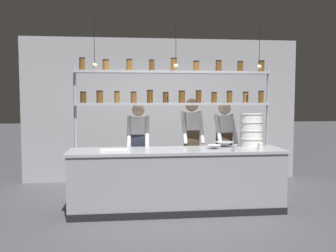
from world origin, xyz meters
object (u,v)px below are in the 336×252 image
at_px(chef_center, 192,141).
at_px(serving_cup_front, 260,146).
at_px(container_stack, 251,130).
at_px(prep_bowl_near_left, 224,144).
at_px(chef_left, 138,146).
at_px(chef_right, 224,144).
at_px(cutting_board, 114,150).
at_px(serving_cup_by_board, 235,148).
at_px(prep_bowl_center_front, 214,147).
at_px(spice_shelf_unit, 174,91).

bearing_deg(chef_center, serving_cup_front, -47.77).
distance_m(container_stack, serving_cup_front, 0.43).
bearing_deg(prep_bowl_near_left, chef_left, 164.34).
height_order(chef_center, serving_cup_front, chef_center).
xyz_separation_m(chef_right, cutting_board, (-1.79, -0.71, 0.01)).
bearing_deg(serving_cup_by_board, container_stack, 51.48).
bearing_deg(chef_left, prep_bowl_near_left, -8.45).
relative_size(chef_right, prep_bowl_near_left, 5.73).
bearing_deg(prep_bowl_center_front, container_stack, 17.41).
height_order(spice_shelf_unit, serving_cup_by_board, spice_shelf_unit).
relative_size(spice_shelf_unit, container_stack, 5.91).
xyz_separation_m(chef_center, serving_cup_by_board, (0.46, -0.92, 0.01)).
bearing_deg(chef_center, cutting_board, -156.32).
distance_m(cutting_board, serving_cup_front, 2.13).
bearing_deg(spice_shelf_unit, container_stack, -5.86).
distance_m(chef_left, chef_right, 1.43).
distance_m(chef_center, container_stack, 0.98).
bearing_deg(chef_center, chef_right, -6.08).
height_order(chef_right, serving_cup_by_board, chef_right).
distance_m(spice_shelf_unit, chef_center, 0.94).
relative_size(chef_center, cutting_board, 4.17).
relative_size(chef_right, container_stack, 3.11).
bearing_deg(serving_cup_front, cutting_board, 178.04).
xyz_separation_m(chef_right, container_stack, (0.32, -0.41, 0.26)).
bearing_deg(container_stack, chef_left, 167.68).
bearing_deg(chef_left, chef_center, 9.13).
distance_m(chef_right, container_stack, 0.58).
xyz_separation_m(spice_shelf_unit, cutting_board, (-0.91, -0.43, -0.86)).
relative_size(chef_left, chef_center, 0.95).
height_order(chef_left, chef_center, chef_center).
bearing_deg(serving_cup_front, serving_cup_by_board, -162.71).
distance_m(spice_shelf_unit, cutting_board, 1.32).
bearing_deg(chef_center, container_stack, -31.45).
bearing_deg(container_stack, chef_right, 127.63).
height_order(container_stack, serving_cup_front, container_stack).
bearing_deg(serving_cup_front, chef_right, 113.00).
height_order(chef_left, cutting_board, chef_left).
height_order(chef_center, prep_bowl_center_front, chef_center).
relative_size(cutting_board, serving_cup_front, 4.02).
relative_size(chef_right, serving_cup_by_board, 16.38).
bearing_deg(cutting_board, chef_center, 29.81).
bearing_deg(spice_shelf_unit, chef_left, 154.61).
bearing_deg(chef_right, serving_cup_front, -80.95).
xyz_separation_m(chef_left, chef_right, (1.43, 0.03, 0.01)).
height_order(prep_bowl_near_left, serving_cup_front, serving_cup_front).
height_order(cutting_board, prep_bowl_center_front, prep_bowl_center_front).
bearing_deg(container_stack, serving_cup_by_board, -128.52).
bearing_deg(serving_cup_front, chef_left, 156.75).
xyz_separation_m(cutting_board, prep_bowl_center_front, (1.48, 0.11, 0.02)).
bearing_deg(container_stack, serving_cup_front, -87.38).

